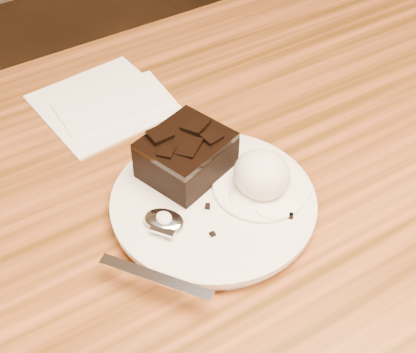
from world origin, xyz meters
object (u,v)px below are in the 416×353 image
ice_cream_scoop (262,175)px  spoon (164,221)px  napkin (103,103)px  plate (213,205)px  brownie (186,158)px

ice_cream_scoop → spoon: size_ratio=0.37×
ice_cream_scoop → napkin: size_ratio=0.41×
ice_cream_scoop → plate: bearing=165.4°
brownie → ice_cream_scoop: (0.05, -0.06, -0.00)m
plate → spoon: size_ratio=1.28×
plate → brownie: size_ratio=2.48×
brownie → spoon: size_ratio=0.52×
brownie → spoon: bearing=-137.0°
plate → ice_cream_scoop: (0.05, -0.01, 0.03)m
ice_cream_scoop → spoon: ice_cream_scoop is taller
brownie → napkin: brownie is taller
ice_cream_scoop → spoon: 0.11m
plate → napkin: (-0.02, 0.22, -0.01)m
spoon → ice_cream_scoop: bearing=-40.5°
brownie → napkin: size_ratio=0.58×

